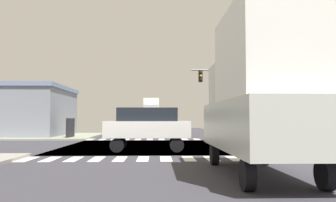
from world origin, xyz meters
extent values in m
cube|color=#34333B|center=(0.00, 0.00, -0.03)|extent=(14.00, 90.00, 0.05)
cube|color=#34333B|center=(0.00, 0.00, -0.03)|extent=(90.00, 12.00, 0.05)
cube|color=gray|center=(13.00, 12.00, 0.07)|extent=(12.00, 12.00, 0.14)
cube|color=gray|center=(-13.00, 12.00, 0.07)|extent=(12.00, 12.00, 0.14)
cube|color=silver|center=(-6.75, -7.30, 0.00)|extent=(0.50, 2.00, 0.01)
cube|color=silver|center=(-5.75, -7.30, 0.00)|extent=(0.50, 2.00, 0.01)
cube|color=silver|center=(-4.75, -7.30, 0.00)|extent=(0.50, 2.00, 0.01)
cube|color=silver|center=(-3.75, -7.30, 0.00)|extent=(0.50, 2.00, 0.01)
cube|color=silver|center=(-2.75, -7.30, 0.00)|extent=(0.50, 2.00, 0.01)
cube|color=silver|center=(-1.75, -7.30, 0.00)|extent=(0.50, 2.00, 0.01)
cube|color=silver|center=(-0.75, -7.30, 0.00)|extent=(0.50, 2.00, 0.01)
cube|color=silver|center=(0.25, -7.30, 0.00)|extent=(0.50, 2.00, 0.01)
cube|color=silver|center=(1.25, -7.30, 0.00)|extent=(0.50, 2.00, 0.01)
cube|color=silver|center=(2.25, -7.30, 0.00)|extent=(0.50, 2.00, 0.01)
cube|color=silver|center=(3.25, -7.30, 0.00)|extent=(0.50, 2.00, 0.01)
cube|color=silver|center=(4.25, -7.30, 0.00)|extent=(0.50, 2.00, 0.01)
cube|color=silver|center=(5.25, -7.30, 0.00)|extent=(0.50, 2.00, 0.01)
cube|color=silver|center=(6.25, -7.30, 0.00)|extent=(0.50, 2.00, 0.01)
cube|color=silver|center=(-6.75, 7.30, 0.00)|extent=(0.50, 2.00, 0.01)
cube|color=silver|center=(-5.75, 7.30, 0.00)|extent=(0.50, 2.00, 0.01)
cube|color=silver|center=(-4.75, 7.30, 0.00)|extent=(0.50, 2.00, 0.01)
cube|color=silver|center=(-3.75, 7.30, 0.00)|extent=(0.50, 2.00, 0.01)
cube|color=silver|center=(-2.75, 7.30, 0.00)|extent=(0.50, 2.00, 0.01)
cube|color=silver|center=(-1.75, 7.30, 0.00)|extent=(0.50, 2.00, 0.01)
cube|color=silver|center=(-0.75, 7.30, 0.00)|extent=(0.50, 2.00, 0.01)
cube|color=silver|center=(0.25, 7.30, 0.00)|extent=(0.50, 2.00, 0.01)
cube|color=silver|center=(1.25, 7.30, 0.00)|extent=(0.50, 2.00, 0.01)
cube|color=silver|center=(2.25, 7.30, 0.00)|extent=(0.50, 2.00, 0.01)
cube|color=silver|center=(3.25, 7.30, 0.00)|extent=(0.50, 2.00, 0.01)
cube|color=silver|center=(4.25, 7.30, 0.00)|extent=(0.50, 2.00, 0.01)
cube|color=silver|center=(5.25, 7.30, 0.00)|extent=(0.50, 2.00, 0.01)
cube|color=silver|center=(6.25, 7.30, 0.00)|extent=(0.50, 2.00, 0.01)
cylinder|color=gray|center=(8.45, 7.46, 3.19)|extent=(0.20, 0.20, 6.39)
cylinder|color=gray|center=(5.14, 7.46, 5.99)|extent=(6.61, 0.14, 0.14)
cube|color=black|center=(5.47, 7.46, 5.44)|extent=(0.32, 0.40, 1.00)
sphere|color=black|center=(5.47, 7.21, 5.75)|extent=(0.22, 0.22, 0.22)
sphere|color=orange|center=(5.47, 7.21, 5.44)|extent=(0.22, 0.22, 0.22)
sphere|color=black|center=(5.47, 7.21, 5.13)|extent=(0.22, 0.22, 0.22)
cube|color=black|center=(2.63, 7.46, 5.44)|extent=(0.32, 0.40, 1.00)
sphere|color=black|center=(2.63, 7.21, 5.75)|extent=(0.22, 0.22, 0.22)
sphere|color=orange|center=(2.63, 7.21, 5.44)|extent=(0.22, 0.22, 0.22)
sphere|color=black|center=(2.63, 7.21, 5.13)|extent=(0.22, 0.22, 0.22)
cylinder|color=gray|center=(8.31, 14.62, 3.65)|extent=(0.16, 0.16, 7.30)
cylinder|color=gray|center=(7.61, 14.62, 7.20)|extent=(1.40, 0.10, 0.10)
ellipsoid|color=silver|center=(6.91, 14.62, 7.15)|extent=(0.60, 0.32, 0.20)
cube|color=black|center=(-8.79, 8.62, 0.90)|extent=(0.24, 2.20, 1.80)
cylinder|color=black|center=(-3.23, -4.28, 0.37)|extent=(0.74, 0.26, 0.74)
cylinder|color=black|center=(-3.23, -2.72, 0.37)|extent=(0.74, 0.26, 0.74)
cylinder|color=black|center=(-0.10, -4.28, 0.37)|extent=(0.74, 0.26, 0.74)
cylinder|color=black|center=(-0.10, -2.72, 0.37)|extent=(0.74, 0.26, 0.74)
cube|color=silver|center=(-1.66, -3.50, 1.18)|extent=(4.60, 1.96, 0.88)
cube|color=black|center=(-1.66, -3.50, 1.98)|extent=(3.22, 1.69, 0.72)
cylinder|color=black|center=(-1.04, 27.80, 0.40)|extent=(0.26, 0.80, 0.80)
cylinder|color=black|center=(-2.96, 27.80, 0.40)|extent=(0.26, 0.80, 0.80)
cylinder|color=black|center=(-1.04, 32.70, 0.40)|extent=(0.26, 0.80, 0.80)
cylinder|color=black|center=(-2.96, 32.70, 0.40)|extent=(0.26, 0.80, 0.80)
cube|color=#B3B6BD|center=(-2.00, 30.25, 1.54)|extent=(2.40, 7.20, 1.49)
cube|color=white|center=(-2.00, 31.33, 3.57)|extent=(2.30, 4.18, 2.56)
cube|color=#B3B6BD|center=(-2.00, 28.09, 3.03)|extent=(2.11, 2.02, 1.49)
cylinder|color=black|center=(1.04, -9.35, 0.40)|extent=(0.26, 0.80, 0.80)
cylinder|color=black|center=(2.96, -9.35, 0.40)|extent=(0.26, 0.80, 0.80)
cylinder|color=black|center=(1.04, -14.25, 0.40)|extent=(0.26, 0.80, 0.80)
cylinder|color=black|center=(2.96, -14.25, 0.40)|extent=(0.26, 0.80, 0.80)
cube|color=#B5BCB2|center=(2.00, -11.80, 1.54)|extent=(2.40, 7.20, 1.49)
cube|color=white|center=(2.00, -12.88, 3.57)|extent=(2.30, 4.18, 2.56)
cube|color=#B5BCB2|center=(2.00, -9.64, 3.03)|extent=(2.11, 2.02, 1.49)
cylinder|color=black|center=(-1.28, 22.00, 0.34)|extent=(0.26, 0.68, 0.68)
cylinder|color=black|center=(-2.72, 22.00, 0.34)|extent=(0.26, 0.68, 0.68)
cylinder|color=black|center=(-1.28, 24.93, 0.34)|extent=(0.26, 0.68, 0.68)
cylinder|color=black|center=(-2.72, 24.93, 0.34)|extent=(0.26, 0.68, 0.68)
cube|color=navy|center=(-2.00, 23.46, 1.01)|extent=(1.80, 4.30, 0.66)
cube|color=black|center=(-2.00, 23.46, 1.61)|extent=(1.55, 2.24, 0.54)
cylinder|color=black|center=(-4.28, 25.01, 0.34)|extent=(0.26, 0.68, 0.68)
cylinder|color=black|center=(-5.72, 25.01, 0.34)|extent=(0.26, 0.68, 0.68)
cylinder|color=black|center=(-4.28, 27.94, 0.34)|extent=(0.26, 0.68, 0.68)
cylinder|color=black|center=(-5.72, 27.94, 0.34)|extent=(0.26, 0.68, 0.68)
cube|color=#B2ACBE|center=(-5.00, 26.47, 1.01)|extent=(1.80, 4.30, 0.66)
cube|color=black|center=(-5.00, 26.47, 1.61)|extent=(1.55, 2.24, 0.54)
camera|label=1|loc=(-1.15, -22.75, 1.74)|focal=37.61mm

